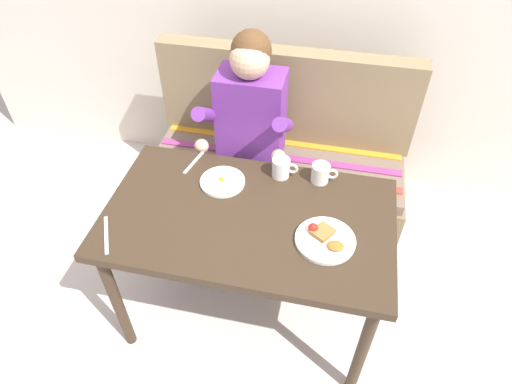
% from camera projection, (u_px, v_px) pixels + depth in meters
% --- Properties ---
extents(ground_plane, '(8.00, 8.00, 0.00)m').
position_uv_depth(ground_plane, '(250.00, 310.00, 2.34)').
color(ground_plane, beige).
extents(table, '(1.20, 0.70, 0.73)m').
position_uv_depth(table, '(248.00, 228.00, 1.89)').
color(table, '#37281A').
rests_on(table, ground).
extents(couch, '(1.44, 0.56, 1.00)m').
position_uv_depth(couch, '(278.00, 170.00, 2.65)').
color(couch, olive).
rests_on(couch, ground).
extents(person, '(0.45, 0.61, 1.21)m').
position_uv_depth(person, '(248.00, 127.00, 2.26)').
color(person, '#6F308E').
rests_on(person, ground).
extents(plate_breakfast, '(0.24, 0.24, 0.05)m').
position_uv_depth(plate_breakfast, '(325.00, 239.00, 1.73)').
color(plate_breakfast, white).
rests_on(plate_breakfast, table).
extents(plate_eggs, '(0.20, 0.20, 0.04)m').
position_uv_depth(plate_eggs, '(222.00, 181.00, 1.97)').
color(plate_eggs, white).
rests_on(plate_eggs, table).
extents(coffee_mug, '(0.12, 0.08, 0.09)m').
position_uv_depth(coffee_mug, '(321.00, 173.00, 1.95)').
color(coffee_mug, white).
rests_on(coffee_mug, table).
extents(coffee_mug_second, '(0.12, 0.08, 0.09)m').
position_uv_depth(coffee_mug_second, '(281.00, 167.00, 1.98)').
color(coffee_mug_second, white).
rests_on(coffee_mug_second, table).
extents(fork, '(0.05, 0.17, 0.00)m').
position_uv_depth(fork, '(194.00, 162.00, 2.07)').
color(fork, silver).
rests_on(fork, table).
extents(knife, '(0.10, 0.18, 0.00)m').
position_uv_depth(knife, '(106.00, 235.00, 1.75)').
color(knife, silver).
rests_on(knife, table).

